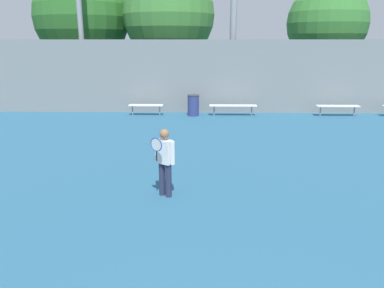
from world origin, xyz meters
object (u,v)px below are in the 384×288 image
object	(u,v)px
bench_adjacent_court	(338,106)
trash_bin	(193,105)
tree_green_broad	(82,17)
bench_courtside_near	(233,106)
bench_by_gate	(146,106)
tree_dark_dense	(169,15)
tree_green_tall	(327,24)
light_pole_far_right	(234,9)
tennis_player	(165,159)

from	to	relation	value
bench_adjacent_court	trash_bin	size ratio (longest dim) A/B	2.01
bench_adjacent_court	tree_green_broad	xyz separation A→B (m)	(-13.35, 5.62, 4.24)
bench_courtside_near	bench_by_gate	world-z (taller)	same
trash_bin	tree_dark_dense	bearing A→B (deg)	106.97
trash_bin	tree_dark_dense	world-z (taller)	tree_dark_dense
bench_by_gate	tree_green_broad	size ratio (longest dim) A/B	0.22
bench_by_gate	tree_dark_dense	bearing A→B (deg)	81.35
tree_green_tall	tree_dark_dense	size ratio (longest dim) A/B	0.89
bench_courtside_near	tree_green_broad	bearing A→B (deg)	146.56
tree_green_tall	tree_dark_dense	xyz separation A→B (m)	(-8.81, 0.19, 0.47)
bench_adjacent_court	light_pole_far_right	xyz separation A→B (m)	(-4.80, 1.66, 4.41)
bench_courtside_near	tree_green_tall	bearing A→B (deg)	40.26
light_pole_far_right	tree_green_broad	xyz separation A→B (m)	(-8.55, 3.96, -0.17)
tree_green_tall	tree_dark_dense	bearing A→B (deg)	178.74
bench_adjacent_court	bench_by_gate	xyz separation A→B (m)	(-8.91, -0.00, -0.00)
trash_bin	tree_green_broad	world-z (taller)	tree_green_broad
tennis_player	trash_bin	bearing A→B (deg)	120.50
bench_by_gate	light_pole_far_right	size ratio (longest dim) A/B	0.19
tennis_player	light_pole_far_right	bearing A→B (deg)	111.30
bench_by_gate	trash_bin	size ratio (longest dim) A/B	1.65
bench_courtside_near	bench_adjacent_court	xyz separation A→B (m)	(4.84, 0.00, -0.00)
bench_adjacent_court	tree_green_tall	world-z (taller)	tree_green_tall
bench_courtside_near	bench_adjacent_court	bearing A→B (deg)	0.00
light_pole_far_right	bench_courtside_near	bearing A→B (deg)	-91.37
bench_by_gate	trash_bin	bearing A→B (deg)	-0.85
tennis_player	bench_adjacent_court	world-z (taller)	tennis_player
tennis_player	bench_adjacent_court	xyz separation A→B (m)	(7.13, 9.42, -0.42)
tennis_player	bench_by_gate	xyz separation A→B (m)	(-1.78, 9.42, -0.42)
bench_by_gate	tree_green_tall	bearing A→B (deg)	25.91
tree_green_tall	tree_green_broad	distance (m)	14.03
bench_courtside_near	tree_green_tall	xyz separation A→B (m)	(5.47, 4.64, 3.84)
bench_courtside_near	light_pole_far_right	distance (m)	4.71
tennis_player	tree_dark_dense	bearing A→B (deg)	127.37
bench_courtside_near	light_pole_far_right	world-z (taller)	light_pole_far_right
bench_courtside_near	trash_bin	size ratio (longest dim) A/B	2.26
bench_by_gate	tree_green_broad	bearing A→B (deg)	128.34
light_pole_far_right	tree_green_broad	size ratio (longest dim) A/B	1.16
bench_courtside_near	tree_dark_dense	distance (m)	7.28
tennis_player	bench_adjacent_court	size ratio (longest dim) A/B	0.80
bench_courtside_near	bench_adjacent_court	distance (m)	4.84
bench_courtside_near	tree_green_broad	world-z (taller)	tree_green_broad
tree_green_tall	tennis_player	bearing A→B (deg)	-118.92
tennis_player	bench_courtside_near	world-z (taller)	tennis_player
bench_adjacent_court	tree_dark_dense	world-z (taller)	tree_dark_dense
light_pole_far_right	tree_green_broad	world-z (taller)	light_pole_far_right
tennis_player	trash_bin	world-z (taller)	tennis_player
tree_green_broad	tennis_player	bearing A→B (deg)	-67.52
bench_courtside_near	tree_green_tall	world-z (taller)	tree_green_tall
tennis_player	tree_green_tall	size ratio (longest dim) A/B	0.24
bench_adjacent_court	tree_green_tall	xyz separation A→B (m)	(0.64, 4.64, 3.85)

